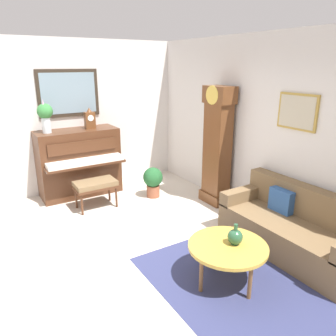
% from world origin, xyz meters
% --- Properties ---
extents(ground_plane, '(6.40, 6.00, 0.10)m').
position_xyz_m(ground_plane, '(0.00, 0.00, -0.05)').
color(ground_plane, beige).
extents(wall_left, '(0.13, 4.90, 2.80)m').
position_xyz_m(wall_left, '(-2.60, 0.01, 1.41)').
color(wall_left, silver).
rests_on(wall_left, ground_plane).
extents(wall_back, '(5.30, 0.13, 2.80)m').
position_xyz_m(wall_back, '(0.02, 2.40, 1.40)').
color(wall_back, silver).
rests_on(wall_back, ground_plane).
extents(area_rug, '(2.10, 1.50, 0.01)m').
position_xyz_m(area_rug, '(1.29, 0.80, 0.00)').
color(area_rug, navy).
rests_on(area_rug, ground_plane).
extents(piano, '(0.87, 1.44, 1.23)m').
position_xyz_m(piano, '(-2.23, 0.23, 0.62)').
color(piano, '#4C2B19').
rests_on(piano, ground_plane).
extents(piano_bench, '(0.42, 0.70, 0.48)m').
position_xyz_m(piano_bench, '(-1.47, 0.25, 0.41)').
color(piano_bench, '#4C2B19').
rests_on(piano_bench, ground_plane).
extents(grandfather_clock, '(0.52, 0.34, 2.03)m').
position_xyz_m(grandfather_clock, '(-0.60, 2.13, 0.96)').
color(grandfather_clock, brown).
rests_on(grandfather_clock, ground_plane).
extents(couch, '(1.90, 0.80, 0.84)m').
position_xyz_m(couch, '(1.17, 1.97, 0.31)').
color(couch, brown).
rests_on(couch, ground_plane).
extents(coffee_table, '(0.88, 0.88, 0.46)m').
position_xyz_m(coffee_table, '(1.20, 0.81, 0.42)').
color(coffee_table, gold).
rests_on(coffee_table, ground_plane).
extents(mantel_clock, '(0.13, 0.18, 0.38)m').
position_xyz_m(mantel_clock, '(-2.23, 0.48, 1.40)').
color(mantel_clock, brown).
rests_on(mantel_clock, piano).
extents(flower_vase, '(0.26, 0.26, 0.58)m').
position_xyz_m(flower_vase, '(-2.23, -0.28, 1.54)').
color(flower_vase, silver).
rests_on(flower_vase, piano).
extents(green_jug, '(0.17, 0.17, 0.24)m').
position_xyz_m(green_jug, '(1.22, 0.89, 0.54)').
color(green_jug, '#234C33').
rests_on(green_jug, coffee_table).
extents(potted_plant, '(0.36, 0.36, 0.56)m').
position_xyz_m(potted_plant, '(-1.38, 1.31, 0.32)').
color(potted_plant, '#935138').
rests_on(potted_plant, ground_plane).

